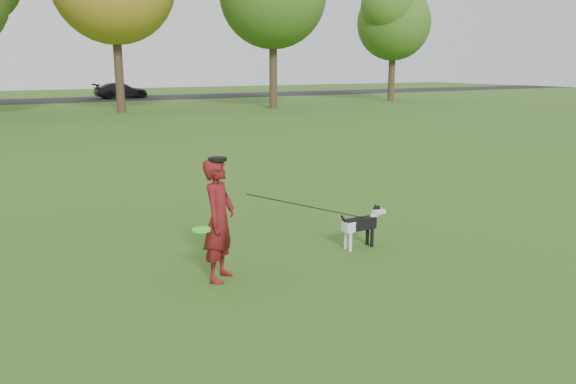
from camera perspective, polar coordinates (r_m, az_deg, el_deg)
ground at (r=7.57m, az=0.68°, el=-7.70°), size 120.00×120.00×0.00m
road at (r=46.34m, az=-25.32°, el=8.34°), size 120.00×7.00×0.02m
man at (r=7.01m, az=-7.01°, el=-2.85°), size 0.66×0.66×1.55m
dog at (r=8.35m, az=7.61°, el=-3.08°), size 0.82×0.16×0.63m
car_right at (r=47.41m, az=-16.60°, el=9.85°), size 4.30×2.01×1.21m
man_held_items at (r=7.66m, az=2.48°, el=-1.57°), size 2.85×0.39×1.14m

